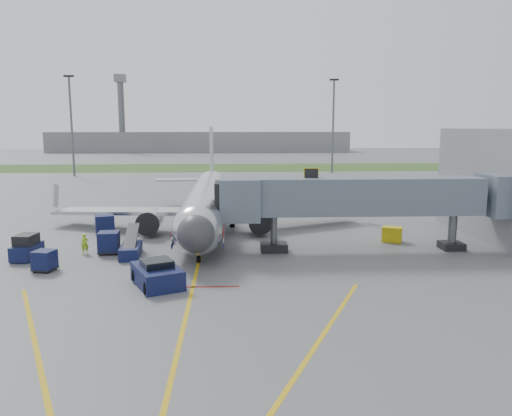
{
  "coord_description": "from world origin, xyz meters",
  "views": [
    {
      "loc": [
        2.52,
        -34.99,
        10.22
      ],
      "look_at": [
        4.66,
        7.74,
        3.2
      ],
      "focal_mm": 35.0,
      "sensor_mm": 36.0,
      "label": 1
    }
  ],
  "objects_px": {
    "ramp_worker": "(85,244)",
    "baggage_tug": "(27,248)",
    "belt_loader": "(131,249)",
    "pushback_tug": "(157,275)",
    "airliner": "(207,202)"
  },
  "relations": [
    {
      "from": "pushback_tug",
      "to": "ramp_worker",
      "type": "relative_size",
      "value": 2.95
    },
    {
      "from": "airliner",
      "to": "belt_loader",
      "type": "bearing_deg",
      "value": -116.16
    },
    {
      "from": "belt_loader",
      "to": "ramp_worker",
      "type": "height_order",
      "value": "belt_loader"
    },
    {
      "from": "baggage_tug",
      "to": "ramp_worker",
      "type": "xyz_separation_m",
      "value": [
        4.03,
        1.46,
        -0.06
      ]
    },
    {
      "from": "airliner",
      "to": "ramp_worker",
      "type": "height_order",
      "value": "airliner"
    },
    {
      "from": "pushback_tug",
      "to": "airliner",
      "type": "bearing_deg",
      "value": 82.93
    },
    {
      "from": "pushback_tug",
      "to": "belt_loader",
      "type": "xyz_separation_m",
      "value": [
        -3.18,
        7.54,
        -0.17
      ]
    },
    {
      "from": "ramp_worker",
      "to": "baggage_tug",
      "type": "bearing_deg",
      "value": -178.2
    },
    {
      "from": "belt_loader",
      "to": "pushback_tug",
      "type": "bearing_deg",
      "value": -67.16
    },
    {
      "from": "baggage_tug",
      "to": "belt_loader",
      "type": "bearing_deg",
      "value": 4.01
    },
    {
      "from": "pushback_tug",
      "to": "ramp_worker",
      "type": "distance_m",
      "value": 10.99
    },
    {
      "from": "airliner",
      "to": "baggage_tug",
      "type": "height_order",
      "value": "airliner"
    },
    {
      "from": "baggage_tug",
      "to": "belt_loader",
      "type": "height_order",
      "value": "belt_loader"
    },
    {
      "from": "pushback_tug",
      "to": "belt_loader",
      "type": "height_order",
      "value": "belt_loader"
    },
    {
      "from": "belt_loader",
      "to": "ramp_worker",
      "type": "xyz_separation_m",
      "value": [
        -3.85,
        0.91,
        0.27
      ]
    }
  ]
}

